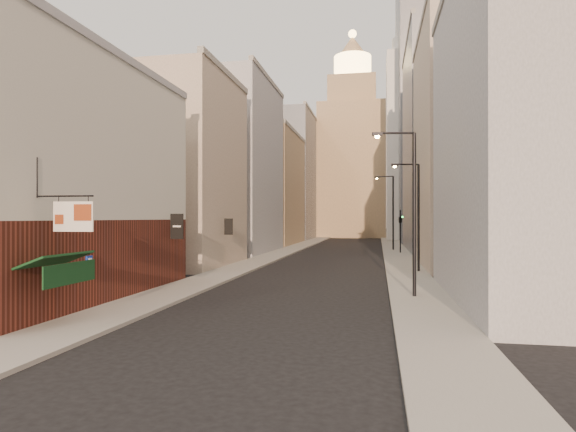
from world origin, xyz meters
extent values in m
plane|color=black|center=(0.00, 0.00, 0.00)|extent=(360.00, 360.00, 0.00)
cube|color=gray|center=(-6.50, 55.00, 0.07)|extent=(3.00, 140.00, 0.15)
cube|color=gray|center=(6.50, 55.00, 0.07)|extent=(3.00, 140.00, 0.15)
cube|color=maroon|center=(-11.00, 9.00, 2.00)|extent=(6.00, 16.00, 4.00)
cube|color=silver|center=(-11.00, 9.00, 8.00)|extent=(6.00, 16.00, 8.00)
cube|color=gray|center=(-8.20, 9.00, 12.10)|extent=(0.60, 16.00, 0.40)
cylinder|color=black|center=(-6.90, 3.00, 4.90)|extent=(2.40, 0.06, 0.06)
cube|color=beige|center=(-6.50, 3.00, 4.15)|extent=(1.60, 0.06, 1.10)
cube|color=maroon|center=(-6.10, 3.00, 4.30)|extent=(0.70, 0.10, 0.60)
cube|color=maroon|center=(-7.05, 3.00, 4.05)|extent=(0.35, 0.10, 0.35)
cube|color=black|center=(-7.35, 3.20, 2.55)|extent=(1.25, 3.00, 0.52)
cube|color=black|center=(-6.75, 3.20, 2.05)|extent=(0.06, 3.00, 0.80)
cube|color=#1532A7|center=(-7.95, 6.20, 2.20)|extent=(0.08, 0.40, 0.50)
cube|color=black|center=(-7.30, 14.00, 3.60)|extent=(0.80, 0.08, 1.50)
cube|color=black|center=(-7.30, 24.00, 3.40)|extent=(0.70, 0.08, 1.30)
cube|color=gray|center=(-12.00, 26.00, 8.00)|extent=(8.00, 12.00, 16.00)
cube|color=gray|center=(-12.00, 42.00, 10.00)|extent=(8.00, 16.00, 20.00)
cube|color=#8F7658|center=(-12.00, 60.00, 8.50)|extent=(8.00, 18.00, 17.00)
cube|color=gray|center=(-12.00, 80.00, 12.00)|extent=(8.00, 20.00, 24.00)
cube|color=gray|center=(12.00, 12.00, 8.00)|extent=(8.00, 16.00, 16.00)
cube|color=gray|center=(12.00, 30.00, 10.00)|extent=(8.00, 16.00, 20.00)
cube|color=gray|center=(12.00, 50.00, 13.00)|extent=(8.00, 20.00, 26.00)
cube|color=gray|center=(18.00, 78.00, 25.00)|extent=(20.00, 22.00, 50.00)
cube|color=#8F7658|center=(-1.00, 92.00, 14.00)|extent=(14.00, 14.00, 28.00)
cube|color=#8F7658|center=(-1.00, 92.00, 31.00)|extent=(10.00, 10.00, 6.00)
cylinder|color=#FFCC72|center=(-1.00, 92.00, 36.50)|extent=(8.00, 8.00, 5.00)
cone|color=#8F7658|center=(-1.00, 92.00, 41.00)|extent=(7.00, 7.00, 5.00)
sphere|color=#FFCC72|center=(-1.00, 92.00, 44.00)|extent=(1.80, 1.80, 1.80)
cube|color=silver|center=(10.00, 78.00, 17.00)|extent=(8.00, 8.00, 34.00)
cylinder|color=silver|center=(10.00, 78.00, 35.50)|extent=(6.00, 6.00, 3.00)
sphere|color=gray|center=(10.00, 78.00, 38.00)|extent=(4.40, 4.40, 4.40)
cylinder|color=black|center=(10.00, 78.00, 40.50)|extent=(0.60, 0.60, 2.00)
cylinder|color=black|center=(6.23, 12.30, 4.20)|extent=(0.19, 0.19, 8.40)
cylinder|color=black|center=(5.31, 12.15, 8.40)|extent=(1.86, 0.40, 0.11)
cube|color=black|center=(4.39, 12.01, 8.36)|extent=(0.54, 0.28, 0.17)
sphere|color=#FDB63F|center=(4.39, 12.01, 8.23)|extent=(0.22, 0.22, 0.22)
cylinder|color=black|center=(7.38, 24.10, 4.04)|extent=(0.18, 0.18, 8.07)
cylinder|color=black|center=(6.52, 23.87, 8.07)|extent=(1.76, 0.56, 0.11)
cube|color=black|center=(5.65, 23.65, 8.03)|extent=(0.53, 0.32, 0.16)
sphere|color=#FDB63F|center=(5.65, 23.65, 7.91)|extent=(0.22, 0.22, 0.22)
cylinder|color=black|center=(6.27, 48.34, 4.64)|extent=(0.21, 0.21, 9.28)
cylinder|color=black|center=(5.28, 48.61, 9.28)|extent=(2.02, 0.66, 0.12)
cube|color=black|center=(4.28, 48.88, 9.23)|extent=(0.61, 0.37, 0.19)
sphere|color=#FDB63F|center=(4.28, 48.88, 9.09)|extent=(0.25, 0.25, 0.25)
cylinder|color=black|center=(6.91, 43.28, 2.50)|extent=(0.16, 0.16, 5.00)
imported|color=black|center=(6.91, 43.28, 4.20)|extent=(0.70, 0.70, 1.42)
sphere|color=#19E533|center=(7.16, 43.28, 4.20)|extent=(0.16, 0.16, 0.16)
camera|label=1|loc=(4.42, -12.77, 4.11)|focal=30.00mm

